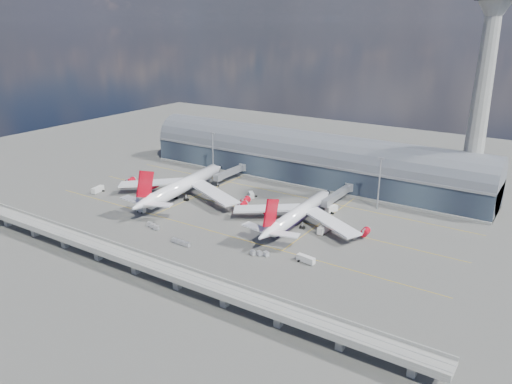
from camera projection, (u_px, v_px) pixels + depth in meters
The scene contains 20 objects.
ground at pixel (226, 224), 223.69m from camera, with size 500.00×500.00×0.00m, color #474744.
taxi_lines at pixel (253, 209), 241.16m from camera, with size 200.00×80.12×0.01m.
terminal at pixel (308, 160), 281.58m from camera, with size 200.00×30.00×28.00m.
control_tower at pixel (481, 100), 228.30m from camera, with size 19.00×19.00×103.00m.
guideway at pixel (135, 260), 178.50m from camera, with size 220.00×8.50×7.20m.
floodlight_mast_left at pixel (213, 153), 288.56m from camera, with size 3.00×0.70×25.70m.
floodlight_mast_right at pixel (379, 182), 236.78m from camera, with size 3.00×0.70×25.70m.
airliner_left at pixel (182, 186), 252.80m from camera, with size 73.79×77.61×23.65m.
airliner_right at pixel (298, 214), 219.95m from camera, with size 64.01×66.89×21.24m.
jet_bridge_left at pixel (232, 172), 282.22m from camera, with size 4.40×28.00×7.25m.
jet_bridge_right at pixel (339, 194), 246.17m from camera, with size 4.40×32.00×7.25m.
service_truck_0 at pixel (98, 190), 263.41m from camera, with size 3.98×7.95×3.15m.
service_truck_1 at pixel (141, 210), 236.44m from camera, with size 4.48×2.30×2.57m.
service_truck_2 at pixel (306, 259), 187.64m from camera, with size 7.62×3.07×2.68m.
service_truck_3 at pixel (323, 230), 213.33m from camera, with size 3.00×6.89×3.29m.
service_truck_4 at pixel (332, 209), 236.41m from camera, with size 4.65×6.27×3.31m.
service_truck_5 at pixel (251, 195), 256.18m from camera, with size 5.56×5.60×2.76m.
cargo_train_0 at pixel (153, 226), 218.88m from camera, with size 8.29×3.68×1.82m.
cargo_train_1 at pixel (181, 242), 202.98m from camera, with size 9.79×2.08×1.62m.
cargo_train_2 at pixel (259, 253), 193.38m from camera, with size 7.91×4.42×1.76m.
Camera 1 is at (124.44, -165.47, 86.93)m, focal length 35.00 mm.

